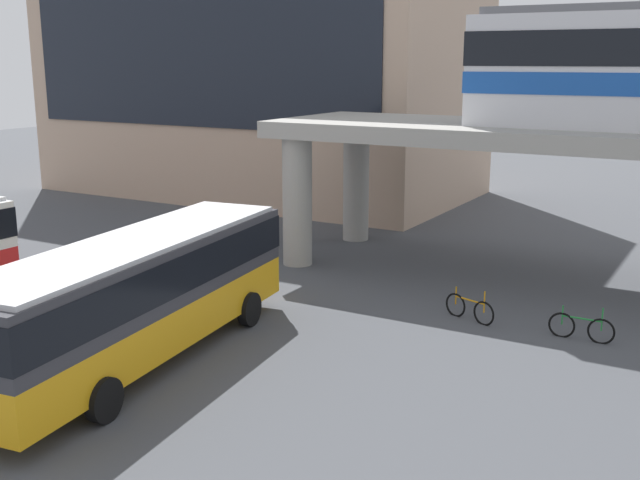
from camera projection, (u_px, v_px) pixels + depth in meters
name	position (u px, v px, depth m)	size (l,w,h in m)	color
ground_plane	(265.00, 296.00, 25.04)	(120.00, 120.00, 0.00)	#47494F
station_building	(260.00, 55.00, 43.61)	(23.68, 12.41, 15.64)	tan
bus_main	(138.00, 287.00, 19.14)	(3.93, 11.27, 3.22)	orange
bicycle_orange	(469.00, 309.00, 22.67)	(1.71, 0.64, 1.04)	black
bicycle_green	(581.00, 328.00, 21.05)	(1.79, 0.08, 1.04)	black
pedestrian_walking_across	(219.00, 256.00, 26.84)	(0.42, 0.32, 1.80)	#26262D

